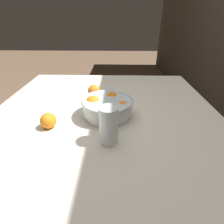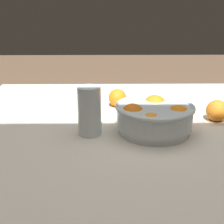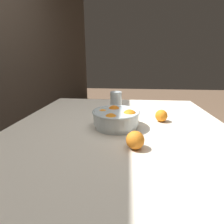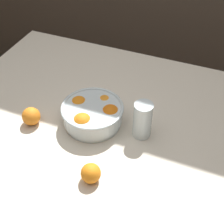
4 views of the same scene
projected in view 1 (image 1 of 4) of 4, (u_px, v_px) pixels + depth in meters
name	position (u px, v px, depth m)	size (l,w,h in m)	color
ground_plane	(107.00, 208.00, 1.23)	(12.00, 12.00, 0.00)	brown
dining_table	(105.00, 127.00, 0.90)	(1.33, 1.17, 0.75)	beige
fruit_bowl	(107.00, 107.00, 0.84)	(0.25, 0.25, 0.10)	silver
juice_glass	(109.00, 127.00, 0.66)	(0.07, 0.07, 0.15)	#F4A314
orange_loose_near_bowl	(94.00, 91.00, 1.05)	(0.07, 0.07, 0.07)	orange
orange_loose_front	(48.00, 121.00, 0.76)	(0.07, 0.07, 0.07)	orange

